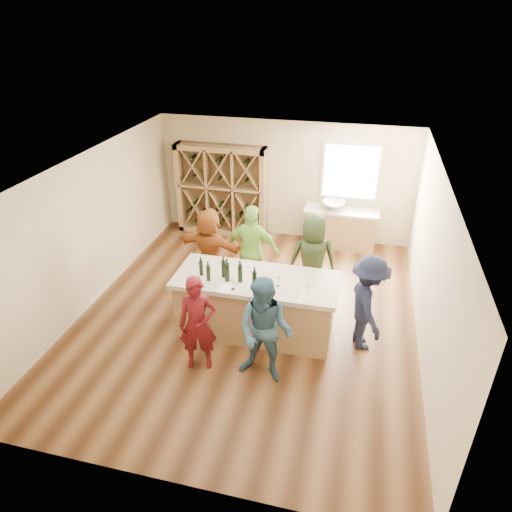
% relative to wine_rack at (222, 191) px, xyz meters
% --- Properties ---
extents(floor, '(6.00, 7.00, 0.10)m').
position_rel_wine_rack_xyz_m(floor, '(1.50, -3.27, -1.15)').
color(floor, brown).
rests_on(floor, ground).
extents(ceiling, '(6.00, 7.00, 0.10)m').
position_rel_wine_rack_xyz_m(ceiling, '(1.50, -3.27, 1.75)').
color(ceiling, white).
rests_on(ceiling, ground).
extents(wall_back, '(6.00, 0.10, 2.80)m').
position_rel_wine_rack_xyz_m(wall_back, '(1.50, 0.28, 0.30)').
color(wall_back, beige).
rests_on(wall_back, ground).
extents(wall_front, '(6.00, 0.10, 2.80)m').
position_rel_wine_rack_xyz_m(wall_front, '(1.50, -6.82, 0.30)').
color(wall_front, beige).
rests_on(wall_front, ground).
extents(wall_left, '(0.10, 7.00, 2.80)m').
position_rel_wine_rack_xyz_m(wall_left, '(-1.55, -3.27, 0.30)').
color(wall_left, beige).
rests_on(wall_left, ground).
extents(wall_right, '(0.10, 7.00, 2.80)m').
position_rel_wine_rack_xyz_m(wall_right, '(4.55, -3.27, 0.30)').
color(wall_right, beige).
rests_on(wall_right, ground).
extents(window_frame, '(1.30, 0.06, 1.30)m').
position_rel_wine_rack_xyz_m(window_frame, '(3.00, 0.20, 0.65)').
color(window_frame, white).
rests_on(window_frame, wall_back).
extents(window_pane, '(1.18, 0.01, 1.18)m').
position_rel_wine_rack_xyz_m(window_pane, '(3.00, 0.17, 0.65)').
color(window_pane, white).
rests_on(window_pane, wall_back).
extents(wine_rack, '(2.20, 0.45, 2.20)m').
position_rel_wine_rack_xyz_m(wine_rack, '(0.00, 0.00, 0.00)').
color(wine_rack, '#9E794B').
rests_on(wine_rack, floor).
extents(back_counter_base, '(1.60, 0.58, 0.86)m').
position_rel_wine_rack_xyz_m(back_counter_base, '(2.90, -0.07, -0.67)').
color(back_counter_base, '#9E794B').
rests_on(back_counter_base, floor).
extents(back_counter_top, '(1.70, 0.62, 0.06)m').
position_rel_wine_rack_xyz_m(back_counter_top, '(2.90, -0.07, -0.21)').
color(back_counter_top, '#C2B39E').
rests_on(back_counter_top, back_counter_base).
extents(sink, '(0.54, 0.54, 0.19)m').
position_rel_wine_rack_xyz_m(sink, '(2.70, -0.07, -0.09)').
color(sink, silver).
rests_on(sink, back_counter_top).
extents(faucet, '(0.02, 0.02, 0.30)m').
position_rel_wine_rack_xyz_m(faucet, '(2.70, 0.11, -0.03)').
color(faucet, silver).
rests_on(faucet, back_counter_top).
extents(tasting_counter_base, '(2.60, 1.00, 1.00)m').
position_rel_wine_rack_xyz_m(tasting_counter_base, '(1.75, -3.68, -0.60)').
color(tasting_counter_base, '#9E794B').
rests_on(tasting_counter_base, floor).
extents(tasting_counter_top, '(2.72, 1.12, 0.08)m').
position_rel_wine_rack_xyz_m(tasting_counter_top, '(1.75, -3.68, -0.06)').
color(tasting_counter_top, '#C2B39E').
rests_on(tasting_counter_top, tasting_counter_base).
extents(wine_bottle_a, '(0.07, 0.07, 0.26)m').
position_rel_wine_rack_xyz_m(wine_bottle_a, '(0.84, -3.80, 0.11)').
color(wine_bottle_a, black).
rests_on(wine_bottle_a, tasting_counter_top).
extents(wine_bottle_b, '(0.09, 0.09, 0.27)m').
position_rel_wine_rack_xyz_m(wine_bottle_b, '(1.01, -3.93, 0.12)').
color(wine_bottle_b, black).
rests_on(wine_bottle_b, tasting_counter_top).
extents(wine_bottle_c, '(0.09, 0.09, 0.30)m').
position_rel_wine_rack_xyz_m(wine_bottle_c, '(1.22, -3.76, 0.13)').
color(wine_bottle_c, black).
rests_on(wine_bottle_c, tasting_counter_top).
extents(wine_bottle_d, '(0.10, 0.10, 0.33)m').
position_rel_wine_rack_xyz_m(wine_bottle_d, '(1.31, -3.87, 0.14)').
color(wine_bottle_d, black).
rests_on(wine_bottle_d, tasting_counter_top).
extents(wine_bottle_e, '(0.09, 0.09, 0.31)m').
position_rel_wine_rack_xyz_m(wine_bottle_e, '(1.52, -3.85, 0.14)').
color(wine_bottle_e, black).
rests_on(wine_bottle_e, tasting_counter_top).
extents(wine_glass_a, '(0.08, 0.08, 0.16)m').
position_rel_wine_rack_xyz_m(wine_glass_a, '(1.47, -4.09, 0.06)').
color(wine_glass_a, white).
rests_on(wine_glass_a, tasting_counter_top).
extents(wine_glass_b, '(0.08, 0.08, 0.20)m').
position_rel_wine_rack_xyz_m(wine_glass_b, '(2.00, -4.08, 0.08)').
color(wine_glass_b, white).
rests_on(wine_glass_b, tasting_counter_top).
extents(wine_glass_d, '(0.06, 0.06, 0.16)m').
position_rel_wine_rack_xyz_m(wine_glass_d, '(2.15, -3.83, 0.06)').
color(wine_glass_d, white).
rests_on(wine_glass_d, tasting_counter_top).
extents(wine_glass_e, '(0.07, 0.07, 0.18)m').
position_rel_wine_rack_xyz_m(wine_glass_e, '(2.65, -3.97, 0.07)').
color(wine_glass_e, white).
rests_on(wine_glass_e, tasting_counter_top).
extents(tasting_menu_a, '(0.22, 0.28, 0.00)m').
position_rel_wine_rack_xyz_m(tasting_menu_a, '(1.35, -4.10, -0.02)').
color(tasting_menu_a, white).
rests_on(tasting_menu_a, tasting_counter_top).
extents(tasting_menu_b, '(0.31, 0.36, 0.00)m').
position_rel_wine_rack_xyz_m(tasting_menu_b, '(2.00, -4.04, -0.02)').
color(tasting_menu_b, white).
rests_on(tasting_menu_b, tasting_counter_top).
extents(tasting_menu_c, '(0.26, 0.33, 0.00)m').
position_rel_wine_rack_xyz_m(tasting_menu_c, '(2.63, -4.04, -0.02)').
color(tasting_menu_c, white).
rests_on(tasting_menu_c, tasting_counter_top).
extents(person_near_left, '(0.67, 0.56, 1.60)m').
position_rel_wine_rack_xyz_m(person_near_left, '(1.10, -4.74, -0.30)').
color(person_near_left, '#590F14').
rests_on(person_near_left, floor).
extents(person_near_right, '(0.90, 0.57, 1.74)m').
position_rel_wine_rack_xyz_m(person_near_right, '(2.15, -4.75, -0.23)').
color(person_near_right, '#335972').
rests_on(person_near_right, floor).
extents(person_server, '(0.80, 1.18, 1.68)m').
position_rel_wine_rack_xyz_m(person_server, '(3.58, -3.64, -0.26)').
color(person_server, '#191E38').
rests_on(person_server, floor).
extents(person_far_mid, '(1.10, 0.62, 1.82)m').
position_rel_wine_rack_xyz_m(person_far_mid, '(1.38, -2.45, -0.19)').
color(person_far_mid, '#8CC64C').
rests_on(person_far_mid, floor).
extents(person_far_right, '(0.98, 0.75, 1.80)m').
position_rel_wine_rack_xyz_m(person_far_right, '(2.55, -2.53, -0.20)').
color(person_far_right, '#263319').
rests_on(person_far_right, floor).
extents(person_far_left, '(1.62, 0.78, 1.67)m').
position_rel_wine_rack_xyz_m(person_far_left, '(0.52, -2.45, -0.26)').
color(person_far_left, '#994C19').
rests_on(person_far_left, floor).
extents(wine_bottle_f, '(0.07, 0.07, 0.30)m').
position_rel_wine_rack_xyz_m(wine_bottle_f, '(1.80, -3.98, 0.13)').
color(wine_bottle_f, black).
rests_on(wine_bottle_f, tasting_counter_top).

